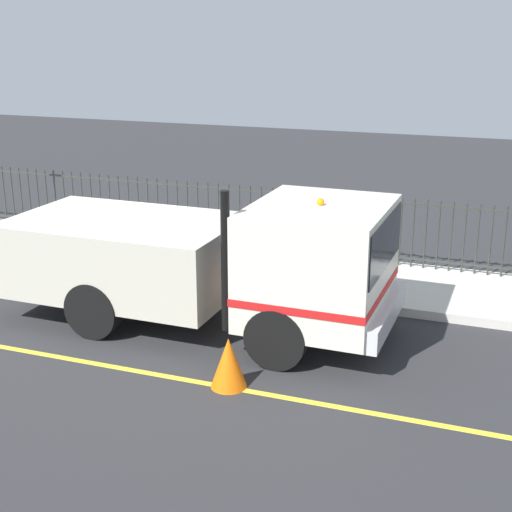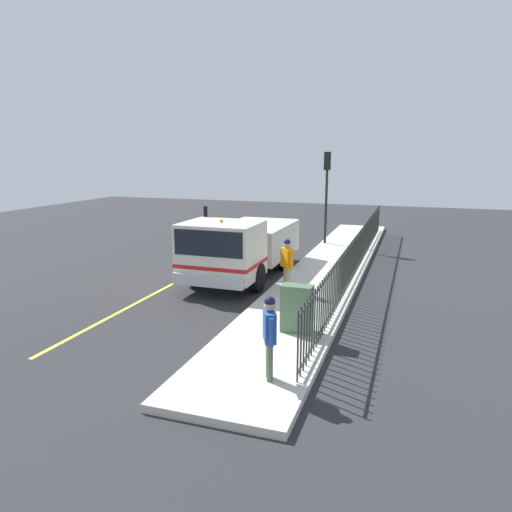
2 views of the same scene
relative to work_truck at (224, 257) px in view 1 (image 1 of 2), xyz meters
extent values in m
plane|color=#2B2B2D|center=(0.09, 2.21, -1.27)|extent=(49.66, 49.66, 0.00)
cube|color=beige|center=(2.89, 2.21, -1.19)|extent=(2.66, 22.57, 0.17)
cube|color=yellow|center=(-1.99, 2.21, -1.27)|extent=(0.12, 20.32, 0.01)
cube|color=silver|center=(-0.01, -1.64, 0.12)|extent=(2.49, 2.10, 1.82)
cube|color=black|center=(-0.01, -1.64, 0.52)|extent=(2.29, 2.14, 0.80)
cube|color=beige|center=(0.01, 1.87, -0.16)|extent=(2.50, 3.92, 1.27)
cube|color=silver|center=(-0.02, -2.76, -0.64)|extent=(2.35, 0.22, 0.36)
cube|color=red|center=(-0.01, -1.64, -0.28)|extent=(2.52, 2.12, 0.12)
cylinder|color=black|center=(1.11, -1.34, -0.79)|extent=(0.31, 0.96, 0.96)
cylinder|color=black|center=(-1.13, -1.32, -0.79)|extent=(0.31, 0.96, 0.96)
cylinder|color=black|center=(1.13, 1.86, -0.79)|extent=(0.31, 0.96, 0.96)
cylinder|color=black|center=(-1.10, 1.88, -0.79)|extent=(0.31, 0.96, 0.96)
sphere|color=orange|center=(-0.01, -1.64, 1.08)|extent=(0.12, 0.12, 0.12)
cylinder|color=black|center=(-1.09, -0.49, 0.30)|extent=(0.14, 0.14, 2.19)
cube|color=orange|center=(2.18, -1.56, 0.00)|extent=(0.49, 0.50, 0.60)
sphere|color=tan|center=(2.18, -1.56, 0.41)|extent=(0.22, 0.22, 0.22)
sphere|color=#14193F|center=(2.18, -1.56, 0.49)|extent=(0.21, 0.21, 0.21)
cylinder|color=tan|center=(2.24, -1.62, -0.70)|extent=(0.12, 0.12, 0.81)
cylinder|color=tan|center=(2.12, -1.50, -0.70)|extent=(0.12, 0.12, 0.81)
cylinder|color=orange|center=(2.37, -1.76, -0.03)|extent=(0.09, 0.09, 0.57)
cylinder|color=orange|center=(2.00, -1.36, -0.03)|extent=(0.09, 0.09, 0.57)
cylinder|color=#2D332D|center=(3.98, -4.32, -0.38)|extent=(0.04, 0.04, 1.45)
cylinder|color=#2D332D|center=(3.98, -4.06, -0.38)|extent=(0.04, 0.04, 1.45)
cylinder|color=#2D332D|center=(3.98, -3.81, -0.38)|extent=(0.04, 0.04, 1.45)
cylinder|color=#2D332D|center=(3.98, -3.55, -0.38)|extent=(0.04, 0.04, 1.45)
cylinder|color=#2D332D|center=(3.98, -3.29, -0.38)|extent=(0.04, 0.04, 1.45)
cylinder|color=#2D332D|center=(3.98, -3.04, -0.38)|extent=(0.04, 0.04, 1.45)
cylinder|color=#2D332D|center=(3.98, -2.78, -0.38)|extent=(0.04, 0.04, 1.45)
cylinder|color=#2D332D|center=(3.98, -2.53, -0.38)|extent=(0.04, 0.04, 1.45)
cylinder|color=#2D332D|center=(3.98, -2.27, -0.38)|extent=(0.04, 0.04, 1.45)
cylinder|color=#2D332D|center=(3.98, -2.02, -0.38)|extent=(0.04, 0.04, 1.45)
cylinder|color=#2D332D|center=(3.98, -1.76, -0.38)|extent=(0.04, 0.04, 1.45)
cylinder|color=#2D332D|center=(3.98, -1.50, -0.38)|extent=(0.04, 0.04, 1.45)
cylinder|color=#2D332D|center=(3.98, -1.25, -0.38)|extent=(0.04, 0.04, 1.45)
cylinder|color=#2D332D|center=(3.98, -0.99, -0.38)|extent=(0.04, 0.04, 1.45)
cylinder|color=#2D332D|center=(3.98, -0.74, -0.38)|extent=(0.04, 0.04, 1.45)
cylinder|color=#2D332D|center=(3.98, -0.48, -0.38)|extent=(0.04, 0.04, 1.45)
cylinder|color=#2D332D|center=(3.98, -0.22, -0.38)|extent=(0.04, 0.04, 1.45)
cylinder|color=#2D332D|center=(3.98, 0.03, -0.38)|extent=(0.04, 0.04, 1.45)
cylinder|color=#2D332D|center=(3.98, 0.29, -0.38)|extent=(0.04, 0.04, 1.45)
cylinder|color=#2D332D|center=(3.98, 0.54, -0.38)|extent=(0.04, 0.04, 1.45)
cylinder|color=#2D332D|center=(3.98, 0.80, -0.38)|extent=(0.04, 0.04, 1.45)
cylinder|color=#2D332D|center=(3.98, 1.05, -0.38)|extent=(0.04, 0.04, 1.45)
cylinder|color=#2D332D|center=(3.98, 1.31, -0.38)|extent=(0.04, 0.04, 1.45)
cylinder|color=#2D332D|center=(3.98, 1.57, -0.38)|extent=(0.04, 0.04, 1.45)
cylinder|color=#2D332D|center=(3.98, 1.82, -0.38)|extent=(0.04, 0.04, 1.45)
cylinder|color=#2D332D|center=(3.98, 2.08, -0.38)|extent=(0.04, 0.04, 1.45)
cylinder|color=#2D332D|center=(3.98, 2.33, -0.38)|extent=(0.04, 0.04, 1.45)
cylinder|color=#2D332D|center=(3.98, 2.59, -0.38)|extent=(0.04, 0.04, 1.45)
cylinder|color=#2D332D|center=(3.98, 2.85, -0.38)|extent=(0.04, 0.04, 1.45)
cylinder|color=#2D332D|center=(3.98, 3.10, -0.38)|extent=(0.04, 0.04, 1.45)
cylinder|color=#2D332D|center=(3.98, 3.36, -0.38)|extent=(0.04, 0.04, 1.45)
cylinder|color=#2D332D|center=(3.98, 3.61, -0.38)|extent=(0.04, 0.04, 1.45)
cylinder|color=#2D332D|center=(3.98, 3.87, -0.38)|extent=(0.04, 0.04, 1.45)
cylinder|color=#2D332D|center=(3.98, 4.12, -0.38)|extent=(0.04, 0.04, 1.45)
cylinder|color=#2D332D|center=(3.98, 4.38, -0.38)|extent=(0.04, 0.04, 1.45)
cylinder|color=#2D332D|center=(3.98, 4.64, -0.38)|extent=(0.04, 0.04, 1.45)
cylinder|color=#2D332D|center=(3.98, 4.89, -0.38)|extent=(0.04, 0.04, 1.45)
cylinder|color=#2D332D|center=(3.98, 5.15, -0.38)|extent=(0.04, 0.04, 1.45)
cylinder|color=#2D332D|center=(3.98, 5.40, -0.38)|extent=(0.04, 0.04, 1.45)
cylinder|color=#2D332D|center=(3.98, 5.66, -0.38)|extent=(0.04, 0.04, 1.45)
cylinder|color=#2D332D|center=(3.98, 5.92, -0.38)|extent=(0.04, 0.04, 1.45)
cylinder|color=#2D332D|center=(3.98, 6.17, -0.38)|extent=(0.04, 0.04, 1.45)
cylinder|color=#2D332D|center=(3.98, 6.43, -0.38)|extent=(0.04, 0.04, 1.45)
cylinder|color=#2D332D|center=(3.98, 6.68, -0.38)|extent=(0.04, 0.04, 1.45)
cylinder|color=#2D332D|center=(3.98, 6.94, -0.38)|extent=(0.04, 0.04, 1.45)
cylinder|color=#2D332D|center=(3.98, 7.19, -0.38)|extent=(0.04, 0.04, 1.45)
cylinder|color=#2D332D|center=(3.98, 7.45, -0.38)|extent=(0.04, 0.04, 1.45)
cylinder|color=#2D332D|center=(3.98, 7.71, -0.38)|extent=(0.04, 0.04, 1.45)
cube|color=#2D332D|center=(3.98, 2.21, 0.23)|extent=(0.04, 19.19, 0.04)
cube|color=#2D332D|center=(3.98, 2.21, -0.93)|extent=(0.04, 19.19, 0.04)
cone|color=orange|center=(-1.95, -0.89, -0.90)|extent=(0.52, 0.52, 0.75)
camera|label=1|loc=(-10.63, -4.54, 3.65)|focal=51.05mm
camera|label=2|loc=(5.91, -15.54, 3.21)|focal=33.00mm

